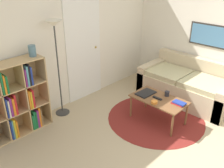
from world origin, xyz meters
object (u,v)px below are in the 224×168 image
cup (167,94)px  laptop (146,93)px  floor_lamp (55,39)px  vase_on_shelf (32,51)px  couch (188,85)px  coffee_table (159,101)px  bowl (154,102)px  bookshelf (9,103)px

cup → laptop: bearing=120.6°
floor_lamp → laptop: floor_lamp is taller
vase_on_shelf → couch: bearing=-28.5°
coffee_table → bowl: size_ratio=8.72×
floor_lamp → laptop: size_ratio=4.85×
cup → vase_on_shelf: vase_on_shelf is taller
bookshelf → bowl: bookshelf is taller
floor_lamp → cup: (1.21, -1.47, -0.93)m
bookshelf → bowl: 2.32m
bowl → cup: 0.36m
floor_lamp → vase_on_shelf: floor_lamp is taller
coffee_table → bookshelf: bearing=143.5°
coffee_table → laptop: (-0.01, 0.28, 0.06)m
bookshelf → laptop: (1.95, -1.18, -0.13)m
bookshelf → cup: 2.61m
bookshelf → coffee_table: 2.45m
floor_lamp → bowl: size_ratio=16.04×
bowl → cup: size_ratio=1.20×
couch → floor_lamp: bearing=147.5°
coffee_table → bowl: bowl is taller
cup → vase_on_shelf: (-1.63, 1.49, 0.82)m
bowl → coffee_table: bearing=10.6°
bookshelf → laptop: 2.28m
bookshelf → bowl: (1.77, -1.49, -0.12)m
coffee_table → laptop: laptop is taller
coffee_table → vase_on_shelf: bearing=135.0°
coffee_table → laptop: size_ratio=2.63×
vase_on_shelf → cup: bearing=-42.6°
floor_lamp → coffee_table: (1.03, -1.42, -1.02)m
bowl → bookshelf: bearing=140.0°
couch → cup: bearing=-174.5°
couch → coffee_table: couch is taller
couch → coffee_table: (-1.13, -0.05, 0.11)m
cup → couch: bearing=5.5°
bowl → vase_on_shelf: (-1.26, 1.49, 0.84)m
couch → vase_on_shelf: (-2.58, 1.40, 1.02)m
bookshelf → laptop: bearing=-31.1°
couch → bowl: (-1.32, -0.08, 0.18)m
coffee_table → floor_lamp: bearing=125.8°
floor_lamp → bowl: (0.84, -1.46, -0.95)m
floor_lamp → vase_on_shelf: bearing=176.4°
couch → bowl: size_ratio=17.09×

